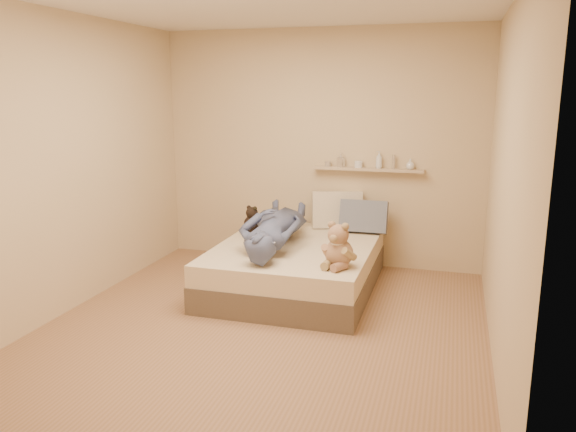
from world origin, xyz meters
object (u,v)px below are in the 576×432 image
(game_console, at_px, (266,245))
(pillow_cream, at_px, (337,210))
(pillow_grey, at_px, (364,217))
(dark_plush, at_px, (253,221))
(person, at_px, (274,226))
(wall_shelf, at_px, (368,169))
(bed, at_px, (296,267))
(teddy_bear, at_px, (338,248))

(game_console, distance_m, pillow_cream, 1.44)
(pillow_grey, bearing_deg, dark_plush, -162.23)
(person, relative_size, wall_shelf, 1.32)
(dark_plush, xyz_separation_m, pillow_grey, (1.13, 0.36, 0.04))
(game_console, xyz_separation_m, wall_shelf, (0.67, 1.48, 0.51))
(bed, relative_size, game_console, 11.46)
(teddy_bear, xyz_separation_m, person, (-0.75, 0.51, 0.02))
(person, distance_m, wall_shelf, 1.32)
(dark_plush, relative_size, person, 0.19)
(pillow_grey, bearing_deg, bed, -128.75)
(game_console, bearing_deg, bed, 77.99)
(game_console, bearing_deg, pillow_grey, 61.81)
(game_console, relative_size, pillow_cream, 0.30)
(teddy_bear, distance_m, dark_plush, 1.44)
(bed, height_order, pillow_grey, pillow_grey)
(pillow_grey, distance_m, person, 1.08)
(bed, relative_size, person, 1.20)
(person, bearing_deg, pillow_cream, -122.75)
(game_console, relative_size, dark_plush, 0.56)
(game_console, bearing_deg, pillow_cream, 75.75)
(game_console, bearing_deg, wall_shelf, 65.58)
(bed, relative_size, dark_plush, 6.44)
(pillow_cream, height_order, pillow_grey, pillow_cream)
(pillow_cream, bearing_deg, pillow_grey, -23.67)
(pillow_cream, height_order, wall_shelf, wall_shelf)
(teddy_bear, bearing_deg, pillow_grey, 89.33)
(bed, bearing_deg, teddy_bear, -47.40)
(teddy_bear, relative_size, dark_plush, 1.37)
(bed, xyz_separation_m, pillow_grey, (0.55, 0.69, 0.40))
(game_console, distance_m, person, 0.51)
(game_console, height_order, pillow_cream, pillow_cream)
(game_console, relative_size, person, 0.10)
(teddy_bear, distance_m, pillow_grey, 1.28)
(bed, xyz_separation_m, wall_shelf, (0.55, 0.91, 0.88))
(bed, height_order, game_console, game_console)
(game_console, height_order, teddy_bear, teddy_bear)
(person, height_order, wall_shelf, wall_shelf)
(game_console, distance_m, pillow_grey, 1.43)
(game_console, xyz_separation_m, teddy_bear, (0.66, -0.02, 0.02))
(teddy_bear, xyz_separation_m, pillow_cream, (-0.30, 1.42, 0.03))
(game_console, height_order, pillow_grey, pillow_grey)
(bed, height_order, wall_shelf, wall_shelf)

